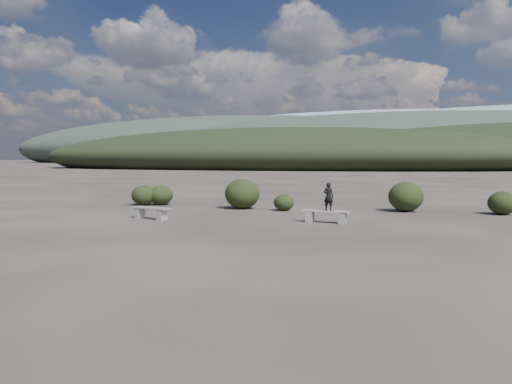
% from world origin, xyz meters
% --- Properties ---
extents(ground, '(1200.00, 1200.00, 0.00)m').
position_xyz_m(ground, '(0.00, 0.00, 0.00)').
color(ground, '#292320').
rests_on(ground, ground).
extents(bench_left, '(1.75, 0.84, 0.43)m').
position_xyz_m(bench_left, '(-3.53, 3.92, 0.26)').
color(bench_left, slate).
rests_on(bench_left, ground).
extents(bench_right, '(1.73, 0.48, 0.43)m').
position_xyz_m(bench_right, '(2.69, 4.84, 0.26)').
color(bench_right, slate).
rests_on(bench_right, ground).
extents(seated_person, '(0.39, 0.30, 0.96)m').
position_xyz_m(seated_person, '(2.78, 4.84, 0.91)').
color(seated_person, black).
rests_on(seated_person, bench_right).
extents(shrub_a, '(1.14, 1.14, 0.94)m').
position_xyz_m(shrub_a, '(-5.91, 8.95, 0.47)').
color(shrub_a, black).
rests_on(shrub_a, ground).
extents(shrub_b, '(1.53, 1.53, 1.31)m').
position_xyz_m(shrub_b, '(-1.66, 8.50, 0.66)').
color(shrub_b, black).
rests_on(shrub_b, ground).
extents(shrub_c, '(0.86, 0.86, 0.69)m').
position_xyz_m(shrub_c, '(0.29, 8.27, 0.35)').
color(shrub_c, black).
rests_on(shrub_c, ground).
extents(shrub_d, '(1.41, 1.41, 1.23)m').
position_xyz_m(shrub_d, '(5.18, 9.49, 0.62)').
color(shrub_d, black).
rests_on(shrub_d, ground).
extents(shrub_e, '(1.10, 1.10, 0.92)m').
position_xyz_m(shrub_e, '(8.80, 9.49, 0.46)').
color(shrub_e, black).
rests_on(shrub_e, ground).
extents(shrub_f, '(1.12, 1.12, 0.95)m').
position_xyz_m(shrub_f, '(-6.59, 8.55, 0.47)').
color(shrub_f, black).
rests_on(shrub_f, ground).
extents(mountain_ridges, '(500.00, 400.00, 56.00)m').
position_xyz_m(mountain_ridges, '(-7.48, 339.06, 10.84)').
color(mountain_ridges, black).
rests_on(mountain_ridges, ground).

